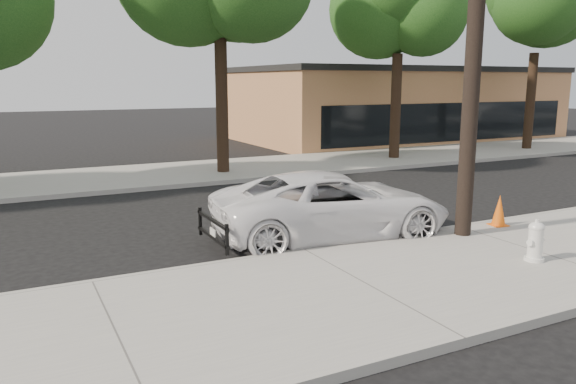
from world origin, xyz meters
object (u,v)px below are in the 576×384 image
object	(u,v)px
utility_pole	(476,16)
traffic_cone	(499,211)
police_cruiser	(332,205)
fire_hydrant	(535,242)

from	to	relation	value
utility_pole	traffic_cone	world-z (taller)	utility_pole
police_cruiser	traffic_cone	bearing A→B (deg)	-103.19
utility_pole	fire_hydrant	world-z (taller)	utility_pole
utility_pole	traffic_cone	size ratio (longest dim) A/B	12.73
police_cruiser	traffic_cone	size ratio (longest dim) A/B	7.45
fire_hydrant	traffic_cone	distance (m)	2.60
utility_pole	police_cruiser	bearing A→B (deg)	146.98
utility_pole	police_cruiser	size ratio (longest dim) A/B	1.71
fire_hydrant	traffic_cone	bearing A→B (deg)	50.12
utility_pole	fire_hydrant	xyz separation A→B (m)	(-0.14, -1.98, -4.19)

